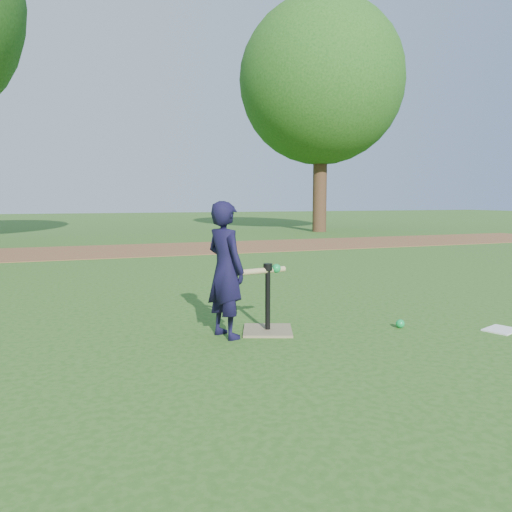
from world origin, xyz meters
name	(u,v)px	position (x,y,z in m)	size (l,w,h in m)	color
ground	(297,323)	(0.00, 0.00, 0.00)	(80.00, 80.00, 0.00)	#285116
dirt_strip	(162,249)	(0.00, 7.50, 0.01)	(24.00, 3.00, 0.01)	brown
child	(225,270)	(-0.77, -0.21, 0.58)	(0.42, 0.28, 1.17)	black
wiffle_ball_ground	(400,324)	(0.82, -0.49, 0.04)	(0.08, 0.08, 0.08)	#0D9840
clipboard	(501,330)	(1.62, -0.88, 0.01)	(0.30, 0.23, 0.01)	white
batting_tee	(268,320)	(-0.37, -0.18, 0.11)	(0.55, 0.55, 0.61)	#817252
swing_action	(257,271)	(-0.48, -0.20, 0.56)	(0.63, 0.17, 0.08)	tan
tree_right	(321,82)	(6.50, 12.00, 5.29)	(5.80, 5.80, 8.21)	#382316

